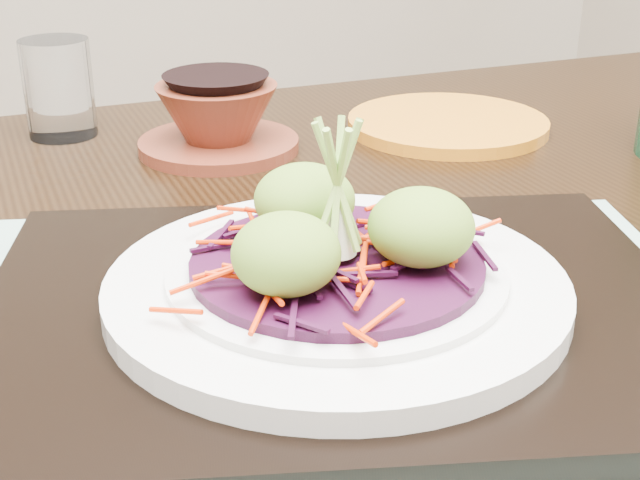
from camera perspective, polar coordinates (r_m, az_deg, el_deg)
name	(u,v)px	position (r m, az deg, el deg)	size (l,w,h in m)	color
dining_table	(321,402)	(0.61, 0.06, -10.31)	(1.32, 0.92, 0.79)	black
placemat	(336,330)	(0.48, 1.04, -5.77)	(0.43, 0.34, 0.00)	#88B098
serving_tray	(336,313)	(0.48, 1.05, -4.69)	(0.37, 0.28, 0.02)	black
white_plate	(337,285)	(0.47, 1.07, -2.92)	(0.24, 0.24, 0.02)	silver
cabbage_bed	(337,264)	(0.46, 1.08, -1.56)	(0.15, 0.15, 0.01)	#380B2B
carrot_julienne	(337,251)	(0.46, 1.09, -0.72)	(0.19, 0.19, 0.01)	red
guacamole_scoops	(338,226)	(0.45, 1.14, 0.87)	(0.13, 0.12, 0.04)	olive
scallion_garnish	(337,192)	(0.45, 1.12, 3.09)	(0.06, 0.06, 0.08)	#8CB849
water_glass	(59,88)	(0.83, -16.39, 9.29)	(0.06, 0.06, 0.09)	white
terracotta_bowl_set	(218,122)	(0.76, -6.56, 7.54)	(0.16, 0.16, 0.06)	#5D2416
yellow_plate	(448,124)	(0.83, 8.17, 7.38)	(0.18, 0.18, 0.01)	#C67016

